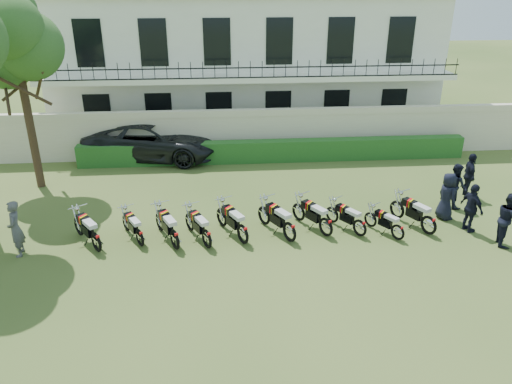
{
  "coord_description": "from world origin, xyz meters",
  "views": [
    {
      "loc": [
        -1.64,
        -14.74,
        8.17
      ],
      "look_at": [
        -0.33,
        1.31,
        1.05
      ],
      "focal_mm": 35.0,
      "sensor_mm": 36.0,
      "label": 1
    }
  ],
  "objects_px": {
    "tree_west_near": "(15,39)",
    "officer_4": "(455,185)",
    "motorcycle_0": "(96,238)",
    "motorcycle_1": "(140,234)",
    "motorcycle_7": "(360,224)",
    "officer_5": "(470,175)",
    "motorcycle_8": "(398,229)",
    "motorcycle_5": "(290,227)",
    "motorcycle_2": "(175,235)",
    "officer_3": "(447,196)",
    "motorcycle_9": "(429,221)",
    "officer_1": "(508,219)",
    "inspector": "(15,229)",
    "motorcycle_6": "(326,223)",
    "suv": "(153,140)",
    "motorcycle_3": "(207,234)",
    "motorcycle_4": "(243,230)",
    "officer_2": "(472,208)"
  },
  "relations": [
    {
      "from": "motorcycle_2",
      "to": "officer_4",
      "type": "distance_m",
      "value": 10.56
    },
    {
      "from": "motorcycle_8",
      "to": "officer_5",
      "type": "distance_m",
      "value": 5.11
    },
    {
      "from": "officer_2",
      "to": "motorcycle_6",
      "type": "bearing_deg",
      "value": 75.57
    },
    {
      "from": "motorcycle_5",
      "to": "motorcycle_9",
      "type": "distance_m",
      "value": 4.74
    },
    {
      "from": "motorcycle_1",
      "to": "inspector",
      "type": "bearing_deg",
      "value": 154.44
    },
    {
      "from": "motorcycle_8",
      "to": "officer_5",
      "type": "xyz_separation_m",
      "value": [
        3.93,
        3.22,
        0.47
      ]
    },
    {
      "from": "motorcycle_0",
      "to": "officer_5",
      "type": "distance_m",
      "value": 14.07
    },
    {
      "from": "motorcycle_9",
      "to": "officer_3",
      "type": "relative_size",
      "value": 1.1
    },
    {
      "from": "motorcycle_7",
      "to": "officer_2",
      "type": "relative_size",
      "value": 0.92
    },
    {
      "from": "inspector",
      "to": "officer_1",
      "type": "relative_size",
      "value": 1.02
    },
    {
      "from": "motorcycle_4",
      "to": "motorcycle_5",
      "type": "relative_size",
      "value": 1.01
    },
    {
      "from": "motorcycle_5",
      "to": "motorcycle_2",
      "type": "bearing_deg",
      "value": 153.73
    },
    {
      "from": "suv",
      "to": "inspector",
      "type": "bearing_deg",
      "value": 170.1
    },
    {
      "from": "motorcycle_3",
      "to": "officer_5",
      "type": "xyz_separation_m",
      "value": [
        10.22,
        3.26,
        0.39
      ]
    },
    {
      "from": "tree_west_near",
      "to": "officer_1",
      "type": "bearing_deg",
      "value": -20.4
    },
    {
      "from": "motorcycle_5",
      "to": "officer_3",
      "type": "bearing_deg",
      "value": -17.09
    },
    {
      "from": "motorcycle_0",
      "to": "motorcycle_1",
      "type": "bearing_deg",
      "value": -24.36
    },
    {
      "from": "inspector",
      "to": "officer_4",
      "type": "distance_m",
      "value": 15.3
    },
    {
      "from": "motorcycle_4",
      "to": "motorcycle_5",
      "type": "xyz_separation_m",
      "value": [
        1.53,
        0.02,
        0.01
      ]
    },
    {
      "from": "motorcycle_6",
      "to": "motorcycle_7",
      "type": "bearing_deg",
      "value": -35.6
    },
    {
      "from": "tree_west_near",
      "to": "officer_5",
      "type": "distance_m",
      "value": 17.98
    },
    {
      "from": "motorcycle_7",
      "to": "motorcycle_9",
      "type": "height_order",
      "value": "motorcycle_9"
    },
    {
      "from": "motorcycle_1",
      "to": "motorcycle_3",
      "type": "relative_size",
      "value": 0.89
    },
    {
      "from": "tree_west_near",
      "to": "inspector",
      "type": "distance_m",
      "value": 7.55
    },
    {
      "from": "motorcycle_1",
      "to": "motorcycle_8",
      "type": "distance_m",
      "value": 8.45
    },
    {
      "from": "motorcycle_2",
      "to": "officer_1",
      "type": "relative_size",
      "value": 1.08
    },
    {
      "from": "motorcycle_0",
      "to": "officer_5",
      "type": "relative_size",
      "value": 0.98
    },
    {
      "from": "motorcycle_3",
      "to": "motorcycle_5",
      "type": "bearing_deg",
      "value": -21.31
    },
    {
      "from": "motorcycle_5",
      "to": "motorcycle_6",
      "type": "bearing_deg",
      "value": -17.48
    },
    {
      "from": "suv",
      "to": "motorcycle_0",
      "type": "bearing_deg",
      "value": -175.02
    },
    {
      "from": "motorcycle_9",
      "to": "officer_5",
      "type": "distance_m",
      "value": 4.07
    },
    {
      "from": "inspector",
      "to": "officer_5",
      "type": "bearing_deg",
      "value": 90.25
    },
    {
      "from": "motorcycle_0",
      "to": "motorcycle_9",
      "type": "bearing_deg",
      "value": -33.78
    },
    {
      "from": "motorcycle_6",
      "to": "officer_5",
      "type": "height_order",
      "value": "officer_5"
    },
    {
      "from": "motorcycle_1",
      "to": "officer_2",
      "type": "bearing_deg",
      "value": -27.9
    },
    {
      "from": "suv",
      "to": "officer_4",
      "type": "bearing_deg",
      "value": -107.65
    },
    {
      "from": "officer_3",
      "to": "motorcycle_9",
      "type": "bearing_deg",
      "value": 124.32
    },
    {
      "from": "officer_3",
      "to": "officer_5",
      "type": "bearing_deg",
      "value": -56.37
    },
    {
      "from": "motorcycle_2",
      "to": "officer_2",
      "type": "bearing_deg",
      "value": -21.97
    },
    {
      "from": "motorcycle_3",
      "to": "motorcycle_4",
      "type": "bearing_deg",
      "value": -16.58
    },
    {
      "from": "motorcycle_2",
      "to": "motorcycle_9",
      "type": "relative_size",
      "value": 1.02
    },
    {
      "from": "motorcycle_0",
      "to": "motorcycle_6",
      "type": "distance_m",
      "value": 7.45
    },
    {
      "from": "tree_west_near",
      "to": "officer_4",
      "type": "distance_m",
      "value": 17.21
    },
    {
      "from": "motorcycle_6",
      "to": "officer_1",
      "type": "bearing_deg",
      "value": -40.63
    },
    {
      "from": "motorcycle_3",
      "to": "motorcycle_9",
      "type": "relative_size",
      "value": 0.97
    },
    {
      "from": "motorcycle_1",
      "to": "motorcycle_7",
      "type": "distance_m",
      "value": 7.25
    },
    {
      "from": "officer_2",
      "to": "officer_3",
      "type": "distance_m",
      "value": 1.09
    },
    {
      "from": "motorcycle_2",
      "to": "motorcycle_4",
      "type": "relative_size",
      "value": 1.01
    },
    {
      "from": "motorcycle_0",
      "to": "officer_3",
      "type": "distance_m",
      "value": 12.08
    },
    {
      "from": "motorcycle_6",
      "to": "motorcycle_7",
      "type": "xyz_separation_m",
      "value": [
        1.13,
        -0.09,
        -0.05
      ]
    }
  ]
}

